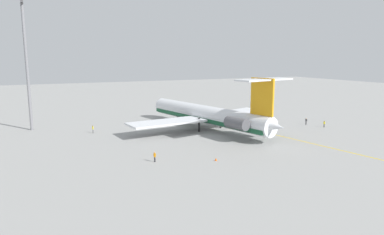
# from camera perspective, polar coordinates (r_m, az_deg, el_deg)

# --- Properties ---
(ground) EXTENTS (347.34, 347.34, 0.00)m
(ground) POSITION_cam_1_polar(r_m,az_deg,el_deg) (94.15, 7.88, -1.01)
(ground) COLOR gray
(main_jetliner) EXTENTS (46.05, 41.07, 13.53)m
(main_jetliner) POSITION_cam_1_polar(r_m,az_deg,el_deg) (84.93, 2.98, 0.42)
(main_jetliner) COLOR silver
(main_jetliner) RESTS_ON ground
(ground_crew_near_nose) EXTENTS (0.34, 0.36, 1.82)m
(ground_crew_near_nose) POSITION_cam_1_polar(r_m,az_deg,el_deg) (96.37, 18.33, -0.47)
(ground_crew_near_nose) COLOR black
(ground_crew_near_nose) RESTS_ON ground
(ground_crew_near_tail) EXTENTS (0.37, 0.33, 1.83)m
(ground_crew_near_tail) POSITION_cam_1_polar(r_m,az_deg,el_deg) (59.56, -6.18, -6.25)
(ground_crew_near_tail) COLOR black
(ground_crew_near_tail) RESTS_ON ground
(ground_crew_portside) EXTENTS (0.37, 0.27, 1.67)m
(ground_crew_portside) POSITION_cam_1_polar(r_m,az_deg,el_deg) (94.47, 20.99, -0.89)
(ground_crew_portside) COLOR black
(ground_crew_portside) RESTS_ON ground
(ground_crew_starboard) EXTENTS (0.46, 0.29, 1.82)m
(ground_crew_starboard) POSITION_cam_1_polar(r_m,az_deg,el_deg) (84.88, -16.06, -1.71)
(ground_crew_starboard) COLOR black
(ground_crew_starboard) RESTS_ON ground
(safety_cone_nose) EXTENTS (0.40, 0.40, 0.55)m
(safety_cone_nose) POSITION_cam_1_polar(r_m,az_deg,el_deg) (60.31, 3.96, -6.88)
(safety_cone_nose) COLOR #EA590F
(safety_cone_nose) RESTS_ON ground
(taxiway_centreline) EXTENTS (84.91, 14.95, 0.01)m
(taxiway_centreline) POSITION_cam_1_polar(r_m,az_deg,el_deg) (91.07, 7.47, -1.36)
(taxiway_centreline) COLOR gold
(taxiway_centreline) RESTS_ON ground
(light_mast) EXTENTS (4.00, 0.70, 30.55)m
(light_mast) POSITION_cam_1_polar(r_m,az_deg,el_deg) (92.11, -25.65, 8.23)
(light_mast) COLOR slate
(light_mast) RESTS_ON ground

